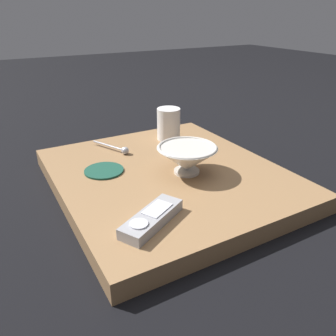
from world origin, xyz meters
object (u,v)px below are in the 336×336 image
at_px(coffee_mug, 169,124).
at_px(teaspoon, 120,149).
at_px(cereal_bowl, 187,158).
at_px(tv_remote_near, 152,218).
at_px(drink_coaster, 104,171).

xyz_separation_m(coffee_mug, teaspoon, (-0.03, 0.19, -0.04)).
bearing_deg(cereal_bowl, teaspoon, 25.25).
distance_m(tv_remote_near, drink_coaster, 0.28).
height_order(coffee_mug, teaspoon, coffee_mug).
height_order(cereal_bowl, tv_remote_near, cereal_bowl).
distance_m(coffee_mug, tv_remote_near, 0.50).
height_order(cereal_bowl, coffee_mug, coffee_mug).
bearing_deg(teaspoon, cereal_bowl, -154.75).
xyz_separation_m(coffee_mug, drink_coaster, (-0.13, 0.28, -0.05)).
height_order(teaspoon, drink_coaster, teaspoon).
distance_m(teaspoon, drink_coaster, 0.13).
bearing_deg(coffee_mug, cereal_bowl, 161.05).
relative_size(cereal_bowl, tv_remote_near, 0.96).
xyz_separation_m(cereal_bowl, drink_coaster, (0.12, 0.19, -0.04)).
height_order(coffee_mug, drink_coaster, coffee_mug).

